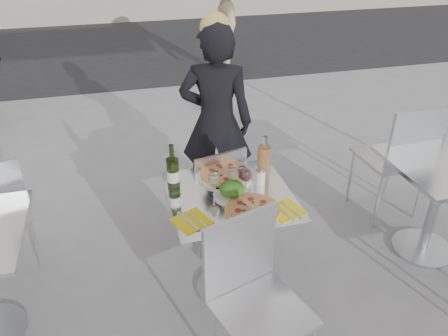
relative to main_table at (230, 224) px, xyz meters
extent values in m
plane|color=slate|center=(0.00, 0.00, -0.54)|extent=(80.00, 80.00, 0.00)
cube|color=black|center=(0.00, 6.50, -0.54)|extent=(24.00, 5.00, 0.00)
cylinder|color=#B7BABF|center=(0.00, 0.00, -0.53)|extent=(0.44, 0.44, 0.02)
cylinder|color=#B7BABF|center=(0.00, 0.00, -0.17)|extent=(0.07, 0.07, 0.72)
cube|color=silver|center=(0.00, 0.00, 0.20)|extent=(0.72, 0.72, 0.03)
cylinder|color=#B7BABF|center=(1.50, 0.00, -0.53)|extent=(0.44, 0.44, 0.02)
cylinder|color=#B7BABF|center=(1.50, 0.00, -0.17)|extent=(0.07, 0.07, 0.72)
cube|color=silver|center=(1.50, 0.00, 0.20)|extent=(0.72, 0.72, 0.03)
cylinder|color=silver|center=(0.11, 0.74, -0.34)|extent=(0.02, 0.02, 0.41)
cylinder|color=silver|center=(-0.20, 0.66, -0.34)|extent=(0.02, 0.02, 0.41)
cylinder|color=silver|center=(0.19, 0.42, -0.34)|extent=(0.02, 0.02, 0.41)
cylinder|color=silver|center=(-0.13, 0.35, -0.34)|extent=(0.02, 0.02, 0.41)
cube|color=silver|center=(-0.01, 0.54, -0.12)|extent=(0.46, 0.46, 0.02)
cube|color=silver|center=(0.04, 0.36, 0.09)|extent=(0.37, 0.11, 0.41)
cylinder|color=silver|center=(-0.24, -0.53, -0.31)|extent=(0.02, 0.02, 0.45)
cylinder|color=silver|center=(0.11, -0.42, -0.31)|extent=(0.02, 0.02, 0.45)
cube|color=silver|center=(-0.01, -0.65, -0.07)|extent=(0.53, 0.53, 0.03)
cube|color=silver|center=(-0.07, -0.45, 0.17)|extent=(0.41, 0.15, 0.45)
cylinder|color=silver|center=(-1.32, 0.83, -0.31)|extent=(0.02, 0.02, 0.45)
cylinder|color=silver|center=(-1.23, 0.48, -0.31)|extent=(0.02, 0.02, 0.45)
cylinder|color=silver|center=(1.66, 0.75, -0.30)|extent=(0.03, 0.03, 0.49)
cylinder|color=silver|center=(1.27, 0.73, -0.30)|extent=(0.03, 0.03, 0.49)
cylinder|color=silver|center=(1.68, 0.36, -0.30)|extent=(0.03, 0.03, 0.49)
cylinder|color=silver|center=(1.29, 0.34, -0.30)|extent=(0.03, 0.03, 0.49)
cube|color=silver|center=(1.48, 0.55, -0.04)|extent=(0.48, 0.48, 0.03)
cube|color=silver|center=(1.49, 0.32, 0.22)|extent=(0.46, 0.05, 0.49)
imported|color=black|center=(0.15, 0.95, 0.24)|extent=(0.66, 0.54, 1.56)
imported|color=tan|center=(1.07, 4.32, 0.23)|extent=(0.60, 1.01, 1.53)
cylinder|color=#D7AC54|center=(0.08, -0.18, 0.22)|extent=(0.31, 0.31, 0.02)
cylinder|color=tan|center=(0.08, -0.18, 0.23)|extent=(0.27, 0.27, 0.00)
cylinder|color=white|center=(0.03, 0.21, 0.22)|extent=(0.36, 0.36, 0.01)
cylinder|color=#D7AC54|center=(0.03, 0.21, 0.23)|extent=(0.32, 0.32, 0.02)
cylinder|color=tan|center=(0.03, 0.21, 0.24)|extent=(0.28, 0.28, 0.00)
cylinder|color=white|center=(0.01, 0.00, 0.22)|extent=(0.22, 0.22, 0.01)
ellipsoid|color=#246719|center=(0.01, 0.00, 0.26)|extent=(0.15, 0.15, 0.08)
sphere|color=#B21914|center=(0.05, 0.02, 0.27)|extent=(0.03, 0.03, 0.03)
cylinder|color=#30481B|center=(-0.31, 0.16, 0.31)|extent=(0.07, 0.07, 0.20)
cone|color=#30481B|center=(-0.31, 0.16, 0.41)|extent=(0.07, 0.07, 0.03)
cylinder|color=#30481B|center=(-0.31, 0.16, 0.46)|extent=(0.03, 0.03, 0.10)
cylinder|color=silver|center=(-0.31, 0.16, 0.30)|extent=(0.07, 0.08, 0.07)
cylinder|color=tan|center=(0.25, 0.13, 0.32)|extent=(0.08, 0.08, 0.22)
cylinder|color=white|center=(0.25, 0.13, 0.46)|extent=(0.03, 0.03, 0.08)
cylinder|color=white|center=(0.21, 0.08, 0.26)|extent=(0.06, 0.06, 0.09)
cylinder|color=silver|center=(0.21, 0.08, 0.31)|extent=(0.06, 0.06, 0.02)
cylinder|color=white|center=(-0.09, 0.03, 0.21)|extent=(0.06, 0.06, 0.00)
cylinder|color=white|center=(-0.09, 0.03, 0.26)|extent=(0.01, 0.01, 0.09)
ellipsoid|color=white|center=(-0.09, 0.03, 0.33)|extent=(0.07, 0.07, 0.08)
ellipsoid|color=beige|center=(-0.09, 0.03, 0.32)|extent=(0.05, 0.05, 0.05)
cylinder|color=white|center=(0.03, 0.05, 0.21)|extent=(0.06, 0.06, 0.00)
cylinder|color=white|center=(0.03, 0.05, 0.26)|extent=(0.01, 0.01, 0.09)
ellipsoid|color=white|center=(0.03, 0.05, 0.33)|extent=(0.07, 0.07, 0.08)
ellipsoid|color=beige|center=(0.03, 0.05, 0.32)|extent=(0.05, 0.05, 0.05)
cylinder|color=white|center=(0.10, 0.02, 0.21)|extent=(0.06, 0.06, 0.00)
cylinder|color=white|center=(0.10, 0.02, 0.26)|extent=(0.01, 0.01, 0.09)
ellipsoid|color=white|center=(0.10, 0.02, 0.33)|extent=(0.07, 0.07, 0.08)
ellipsoid|color=#4F0B13|center=(0.10, 0.02, 0.32)|extent=(0.05, 0.05, 0.05)
cylinder|color=white|center=(0.08, 0.05, 0.21)|extent=(0.06, 0.06, 0.00)
cylinder|color=white|center=(0.08, 0.05, 0.26)|extent=(0.01, 0.01, 0.09)
ellipsoid|color=white|center=(0.08, 0.05, 0.33)|extent=(0.07, 0.07, 0.08)
ellipsoid|color=#4F0B13|center=(0.08, 0.05, 0.32)|extent=(0.05, 0.05, 0.05)
cube|color=yellow|center=(-0.27, -0.19, 0.21)|extent=(0.24, 0.24, 0.00)
cube|color=#B7BABF|center=(-0.29, -0.19, 0.22)|extent=(0.09, 0.19, 0.00)
cube|color=#B7BABF|center=(-0.24, -0.19, 0.22)|extent=(0.08, 0.17, 0.00)
cube|color=yellow|center=(0.26, -0.23, 0.21)|extent=(0.22, 0.22, 0.00)
cube|color=#B7BABF|center=(0.24, -0.23, 0.22)|extent=(0.07, 0.20, 0.00)
cube|color=#B7BABF|center=(0.29, -0.23, 0.22)|extent=(0.06, 0.18, 0.00)
camera|label=1|loc=(-0.58, -2.05, 1.65)|focal=35.00mm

